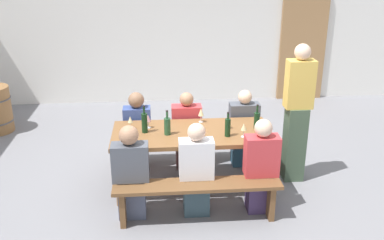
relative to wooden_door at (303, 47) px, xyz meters
name	(u,v)px	position (x,y,z in m)	size (l,w,h in m)	color
ground_plane	(192,186)	(-2.44, -3.39, -1.05)	(24.00, 24.00, 0.00)	slate
back_wall	(177,18)	(-2.44, 0.14, 0.55)	(14.00, 0.20, 3.20)	silver
wooden_door	(303,47)	(0.00, 0.00, 0.00)	(0.90, 0.06, 2.10)	#9E7247
tasting_table	(192,138)	(-2.44, -3.39, -0.38)	(1.92, 0.86, 0.75)	brown
bench_near	(198,192)	(-2.44, -4.12, -0.70)	(1.82, 0.30, 0.45)	brown
bench_far	(188,138)	(-2.44, -2.66, -0.70)	(1.82, 0.30, 0.45)	brown
wine_bottle_0	(145,122)	(-3.01, -3.37, -0.17)	(0.07, 0.07, 0.34)	#143319
wine_bottle_1	(167,126)	(-2.74, -3.46, -0.19)	(0.08, 0.08, 0.30)	#234C2D
wine_bottle_2	(228,127)	(-2.04, -3.56, -0.19)	(0.07, 0.07, 0.30)	#143319
wine_bottle_3	(257,120)	(-1.65, -3.35, -0.19)	(0.07, 0.07, 0.31)	#143319
wine_glass_0	(130,120)	(-3.18, -3.26, -0.18)	(0.06, 0.06, 0.17)	silver
wine_glass_1	(201,112)	(-2.30, -3.09, -0.17)	(0.07, 0.07, 0.18)	silver
wine_glass_2	(228,119)	(-2.00, -3.33, -0.18)	(0.07, 0.07, 0.16)	silver
wine_glass_3	(244,127)	(-1.86, -3.60, -0.18)	(0.07, 0.07, 0.17)	silver
wine_glass_4	(148,119)	(-2.97, -3.23, -0.18)	(0.07, 0.07, 0.17)	silver
seated_guest_near_0	(131,174)	(-3.16, -3.97, -0.54)	(0.40, 0.24, 1.08)	#4C5369
seated_guest_near_1	(196,172)	(-2.45, -3.97, -0.54)	(0.38, 0.24, 1.08)	#30454F
seated_guest_near_2	(261,168)	(-1.72, -3.97, -0.53)	(0.38, 0.24, 1.11)	#402F56
seated_guest_far_0	(138,133)	(-3.12, -2.81, -0.53)	(0.36, 0.24, 1.08)	#532B33
seated_guest_far_1	(187,133)	(-2.47, -2.81, -0.55)	(0.39, 0.24, 1.06)	brown
seated_guest_far_2	(243,130)	(-1.69, -2.81, -0.55)	(0.40, 0.24, 1.07)	#2A5370
standing_host	(297,116)	(-1.12, -3.28, -0.18)	(0.33, 0.24, 1.77)	#40543F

